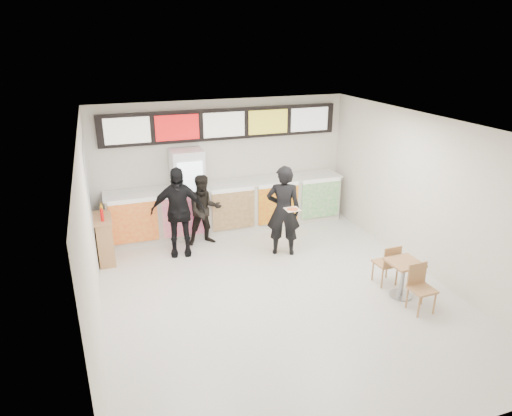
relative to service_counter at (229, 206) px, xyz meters
name	(u,v)px	position (x,y,z in m)	size (l,w,h in m)	color
floor	(278,293)	(0.00, -3.09, -0.57)	(7.00, 7.00, 0.00)	beige
ceiling	(281,126)	(0.00, -3.09, 2.43)	(7.00, 7.00, 0.00)	white
wall_back	(223,164)	(0.00, 0.41, 0.93)	(6.00, 6.00, 0.00)	silver
wall_left	(90,240)	(-3.00, -3.09, 0.93)	(7.00, 7.00, 0.00)	silver
wall_right	(427,196)	(3.00, -3.09, 0.93)	(7.00, 7.00, 0.00)	silver
service_counter	(229,206)	(0.00, 0.00, 0.00)	(5.56, 0.77, 1.14)	silver
menu_board	(223,124)	(0.00, 0.32, 1.88)	(5.50, 0.14, 0.70)	black
drinks_fridge	(189,193)	(-0.93, 0.02, 0.43)	(0.70, 0.67, 2.00)	white
mirror_panel	(88,178)	(-2.99, -0.64, 1.18)	(0.01, 2.00, 1.50)	#B2B7BF
customer_main	(283,211)	(0.70, -1.61, 0.39)	(0.70, 0.46, 1.92)	black
customer_left	(204,210)	(-0.72, -0.60, 0.21)	(0.76, 0.59, 1.57)	black
customer_mid	(178,212)	(-1.35, -0.91, 0.37)	(1.11, 0.46, 1.89)	black
pizza_slice	(292,209)	(0.70, -2.06, 0.58)	(0.36, 0.36, 0.02)	beige
cafe_table	(403,272)	(2.02, -3.89, -0.10)	(0.56, 1.39, 0.81)	#A9814D
condiment_ledge	(105,238)	(-2.82, -0.72, -0.09)	(0.34, 0.85, 1.13)	#A9814D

